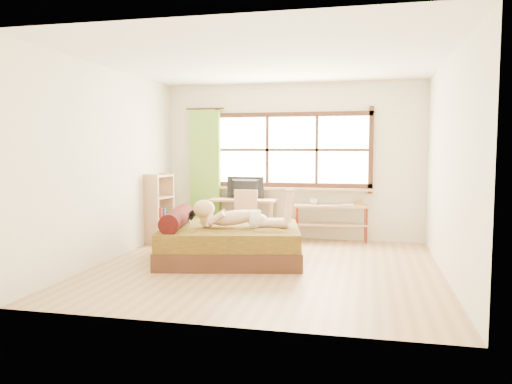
% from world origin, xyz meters
% --- Properties ---
extents(floor, '(4.50, 4.50, 0.00)m').
position_xyz_m(floor, '(0.00, 0.00, 0.00)').
color(floor, '#9E754C').
rests_on(floor, ground).
extents(ceiling, '(4.50, 4.50, 0.00)m').
position_xyz_m(ceiling, '(0.00, 0.00, 2.70)').
color(ceiling, white).
rests_on(ceiling, wall_back).
extents(wall_back, '(4.50, 0.00, 4.50)m').
position_xyz_m(wall_back, '(0.00, 2.25, 1.35)').
color(wall_back, silver).
rests_on(wall_back, floor).
extents(wall_front, '(4.50, 0.00, 4.50)m').
position_xyz_m(wall_front, '(0.00, -2.25, 1.35)').
color(wall_front, silver).
rests_on(wall_front, floor).
extents(wall_left, '(0.00, 4.50, 4.50)m').
position_xyz_m(wall_left, '(-2.25, 0.00, 1.35)').
color(wall_left, silver).
rests_on(wall_left, floor).
extents(wall_right, '(0.00, 4.50, 4.50)m').
position_xyz_m(wall_right, '(2.25, 0.00, 1.35)').
color(wall_right, silver).
rests_on(wall_right, floor).
extents(window, '(2.80, 0.16, 1.46)m').
position_xyz_m(window, '(0.00, 2.22, 1.51)').
color(window, '#FFEDBF').
rests_on(window, wall_back).
extents(curtain, '(0.55, 0.10, 2.20)m').
position_xyz_m(curtain, '(-1.55, 2.13, 1.15)').
color(curtain, '#529729').
rests_on(curtain, wall_back).
extents(bed, '(2.20, 1.90, 0.73)m').
position_xyz_m(bed, '(-0.62, 0.30, 0.26)').
color(bed, '#371C10').
rests_on(bed, floor).
extents(woman, '(1.40, 0.65, 0.58)m').
position_xyz_m(woman, '(-0.42, 0.26, 0.77)').
color(woman, '#DEAC8F').
rests_on(woman, bed).
extents(kitten, '(0.31, 0.17, 0.23)m').
position_xyz_m(kitten, '(-1.29, 0.41, 0.60)').
color(kitten, black).
rests_on(kitten, bed).
extents(desk, '(1.13, 0.52, 0.71)m').
position_xyz_m(desk, '(-0.79, 1.95, 0.61)').
color(desk, tan).
rests_on(desk, floor).
extents(monitor, '(0.65, 0.09, 0.38)m').
position_xyz_m(monitor, '(-0.79, 2.00, 0.89)').
color(monitor, black).
rests_on(monitor, desk).
extents(chair, '(0.40, 0.40, 0.89)m').
position_xyz_m(chair, '(-0.69, 1.58, 0.49)').
color(chair, tan).
rests_on(chair, floor).
extents(pipe_shelf, '(1.28, 0.47, 0.71)m').
position_xyz_m(pipe_shelf, '(0.72, 2.07, 0.46)').
color(pipe_shelf, tan).
rests_on(pipe_shelf, floor).
extents(cup, '(0.15, 0.15, 0.10)m').
position_xyz_m(cup, '(0.41, 2.07, 0.68)').
color(cup, gray).
rests_on(cup, pipe_shelf).
extents(book, '(0.20, 0.25, 0.02)m').
position_xyz_m(book, '(0.91, 2.07, 0.64)').
color(book, gray).
rests_on(book, pipe_shelf).
extents(bookshelf, '(0.36, 0.54, 1.15)m').
position_xyz_m(bookshelf, '(-2.08, 1.30, 0.59)').
color(bookshelf, tan).
rests_on(bookshelf, floor).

